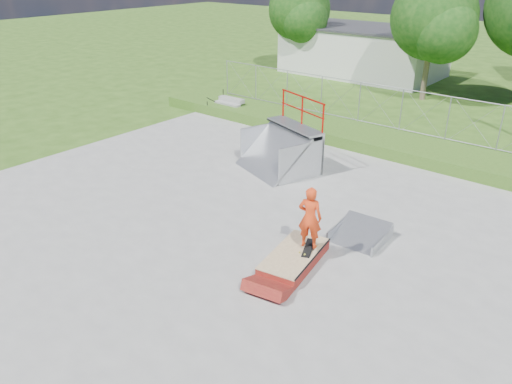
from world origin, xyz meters
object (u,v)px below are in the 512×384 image
grind_box (294,258)px  quarter_pipe (277,136)px  skater (310,220)px  flat_bank_ramp (360,234)px

grind_box → quarter_pipe: bearing=121.4°
quarter_pipe → skater: bearing=-26.2°
grind_box → skater: skater is taller
quarter_pipe → skater: 6.26m
grind_box → quarter_pipe: quarter_pipe is taller
quarter_pipe → flat_bank_ramp: (4.94, -2.65, -1.12)m
quarter_pipe → grind_box: bearing=-29.7°
grind_box → skater: size_ratio=1.43×
skater → grind_box: bearing=42.7°
grind_box → flat_bank_ramp: flat_bank_ramp is taller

